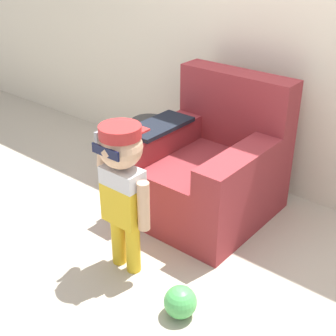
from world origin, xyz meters
TOP-DOWN VIEW (x-y plane):
  - ground_plane at (0.00, 0.00)m, footprint 10.00×10.00m
  - wall_back at (0.00, 0.86)m, footprint 10.00×0.05m
  - armchair at (-0.17, 0.22)m, footprint 0.92×0.98m
  - person_child at (-0.18, -0.66)m, footprint 0.40×0.30m
  - side_table at (-0.90, 0.37)m, footprint 0.29×0.29m
  - toy_ball at (0.35, -0.78)m, footprint 0.19×0.19m

SIDE VIEW (x-z plane):
  - ground_plane at x=0.00m, z-range 0.00..0.00m
  - toy_ball at x=0.35m, z-range 0.00..0.19m
  - side_table at x=-0.90m, z-range 0.05..0.55m
  - armchair at x=-0.17m, z-range -0.15..0.86m
  - person_child at x=-0.18m, z-range 0.16..1.13m
  - wall_back at x=0.00m, z-range 0.00..2.60m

